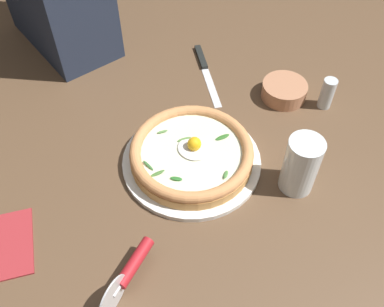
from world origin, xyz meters
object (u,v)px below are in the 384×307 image
object	(u,v)px
side_bowl	(284,91)
table_knife	(204,66)
pizza	(192,153)
pizza_cutter	(129,272)
pepper_shaker	(327,93)
drinking_glass	(300,168)
folded_napkin	(8,244)

from	to	relation	value
side_bowl	table_knife	xyz separation A→B (m)	(-0.22, -0.03, -0.02)
pizza	table_knife	bearing A→B (deg)	123.60
pizza_cutter	pepper_shaker	distance (m)	0.61
side_bowl	drinking_glass	size ratio (longest dim) A/B	0.84
pizza_cutter	table_knife	world-z (taller)	pizza_cutter
pizza	drinking_glass	distance (m)	0.22
side_bowl	drinking_glass	world-z (taller)	drinking_glass
pepper_shaker	folded_napkin	bearing A→B (deg)	-111.29
pizza	side_bowl	size ratio (longest dim) A/B	2.39
side_bowl	pepper_shaker	size ratio (longest dim) A/B	1.39
side_bowl	pizza_cutter	xyz separation A→B (m)	(0.04, -0.58, 0.02)
drinking_glass	folded_napkin	xyz separation A→B (m)	(-0.34, -0.46, -0.05)
pizza_cutter	folded_napkin	world-z (taller)	pizza_cutter
pizza	pepper_shaker	size ratio (longest dim) A/B	3.31
pizza	drinking_glass	world-z (taller)	drinking_glass
pizza	drinking_glass	size ratio (longest dim) A/B	2.00
table_knife	pizza_cutter	bearing A→B (deg)	-64.06
pepper_shaker	side_bowl	bearing A→B (deg)	-159.60
folded_napkin	side_bowl	bearing A→B (deg)	74.80
folded_napkin	drinking_glass	bearing A→B (deg)	53.26
side_bowl	folded_napkin	world-z (taller)	side_bowl
pizza	pepper_shaker	bearing A→B (deg)	68.41
pizza_cutter	side_bowl	bearing A→B (deg)	94.29
pizza	pepper_shaker	world-z (taller)	pepper_shaker
table_knife	drinking_glass	size ratio (longest dim) A/B	1.52
folded_napkin	pepper_shaker	bearing A→B (deg)	68.71
pizza_cutter	drinking_glass	xyz separation A→B (m)	(0.12, 0.36, 0.02)
drinking_glass	table_knife	bearing A→B (deg)	154.64
folded_napkin	pizza	bearing A→B (deg)	68.98
folded_napkin	pepper_shaker	size ratio (longest dim) A/B	1.79
table_knife	folded_napkin	distance (m)	0.64
side_bowl	folded_napkin	xyz separation A→B (m)	(-0.18, -0.67, -0.02)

